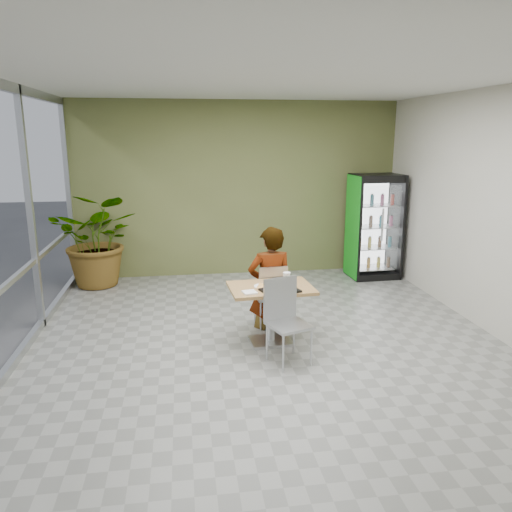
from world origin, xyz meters
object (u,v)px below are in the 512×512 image
object	(u,v)px
seated_woman	(270,288)
potted_plant	(99,240)
chair_far	(271,291)
beverage_fridge	(374,226)
chair_near	(285,313)
soda_cup	(287,279)
cafeteria_tray	(280,290)
dining_table	(271,303)

from	to	relation	value
seated_woman	potted_plant	xyz separation A→B (m)	(-2.60, 2.37, 0.27)
chair_far	beverage_fridge	bearing A→B (deg)	-141.20
chair_near	beverage_fridge	world-z (taller)	beverage_fridge
beverage_fridge	potted_plant	bearing A→B (deg)	175.63
soda_cup	chair_far	bearing A→B (deg)	102.34
chair_far	chair_near	size ratio (longest dim) A/B	0.91
chair_far	soda_cup	world-z (taller)	soda_cup
cafeteria_tray	dining_table	bearing A→B (deg)	109.09
seated_woman	cafeteria_tray	xyz separation A→B (m)	(-0.01, -0.76, 0.21)
seated_woman	dining_table	bearing A→B (deg)	75.51
soda_cup	beverage_fridge	bearing A→B (deg)	50.86
seated_woman	potted_plant	size ratio (longest dim) A/B	1.04
soda_cup	cafeteria_tray	distance (m)	0.28
soda_cup	potted_plant	world-z (taller)	potted_plant
chair_near	soda_cup	distance (m)	0.60
chair_near	seated_woman	bearing A→B (deg)	69.56
soda_cup	beverage_fridge	xyz separation A→B (m)	(2.21, 2.72, 0.12)
dining_table	soda_cup	distance (m)	0.36
dining_table	beverage_fridge	size ratio (longest dim) A/B	0.56
chair_far	seated_woman	size ratio (longest dim) A/B	0.52
soda_cup	potted_plant	distance (m)	3.96
chair_near	cafeteria_tray	distance (m)	0.35
cafeteria_tray	potted_plant	size ratio (longest dim) A/B	0.26
dining_table	seated_woman	xyz separation A→B (m)	(0.09, 0.54, 0.02)
seated_woman	cafeteria_tray	distance (m)	0.78
chair_near	potted_plant	world-z (taller)	potted_plant
chair_far	soda_cup	bearing A→B (deg)	97.12
dining_table	chair_near	distance (m)	0.51
chair_far	chair_near	distance (m)	1.01
dining_table	cafeteria_tray	world-z (taller)	cafeteria_tray
chair_near	chair_far	bearing A→B (deg)	69.03
soda_cup	chair_near	bearing A→B (deg)	-103.91
beverage_fridge	soda_cup	bearing A→B (deg)	-131.54
chair_near	soda_cup	xyz separation A→B (m)	(0.13, 0.53, 0.26)
chair_far	beverage_fridge	size ratio (longest dim) A/B	0.47
dining_table	potted_plant	xyz separation A→B (m)	(-2.51, 2.91, 0.28)
chair_far	beverage_fridge	xyz separation A→B (m)	(2.32, 2.24, 0.43)
dining_table	chair_far	world-z (taller)	chair_far
soda_cup	cafeteria_tray	world-z (taller)	soda_cup
dining_table	chair_near	world-z (taller)	chair_near
chair_far	cafeteria_tray	world-z (taller)	chair_far
dining_table	beverage_fridge	distance (m)	3.67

